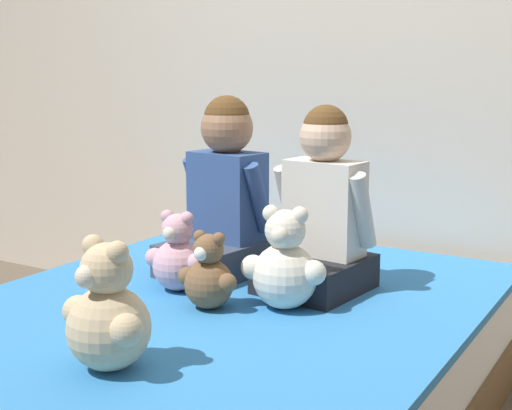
{
  "coord_description": "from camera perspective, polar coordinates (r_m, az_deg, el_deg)",
  "views": [
    {
      "loc": [
        1.22,
        -1.81,
        1.16
      ],
      "look_at": [
        0.0,
        0.21,
        0.71
      ],
      "focal_mm": 50.0,
      "sensor_mm": 36.0,
      "label": 1
    }
  ],
  "objects": [
    {
      "name": "teddy_bear_between_children",
      "position": [
        2.21,
        -3.76,
        -5.71
      ],
      "size": [
        0.21,
        0.15,
        0.25
      ],
      "rotation": [
        0.0,
        0.0,
        0.03
      ],
      "color": "brown",
      "rests_on": "bed"
    },
    {
      "name": "wall_behind_bed",
      "position": [
        3.12,
        8.24,
        12.31
      ],
      "size": [
        8.0,
        0.06,
        2.5
      ],
      "color": "beige",
      "rests_on": "ground_plane"
    },
    {
      "name": "teddy_bear_held_by_left_child",
      "position": [
        2.4,
        -6.3,
        -4.16
      ],
      "size": [
        0.23,
        0.17,
        0.27
      ],
      "rotation": [
        0.0,
        0.0,
        0.08
      ],
      "color": "#DBA3B2",
      "rests_on": "bed"
    },
    {
      "name": "child_on_left",
      "position": [
        2.58,
        -2.6,
        0.68
      ],
      "size": [
        0.37,
        0.43,
        0.64
      ],
      "rotation": [
        0.0,
        0.0,
        -0.15
      ],
      "color": "#384251",
      "rests_on": "bed"
    },
    {
      "name": "child_on_right",
      "position": [
        2.38,
        5.24,
        -0.61
      ],
      "size": [
        0.36,
        0.37,
        0.62
      ],
      "rotation": [
        0.0,
        0.0,
        -0.11
      ],
      "color": "black",
      "rests_on": "bed"
    },
    {
      "name": "bed",
      "position": [
        2.38,
        -2.7,
        -12.68
      ],
      "size": [
        1.53,
        1.92,
        0.43
      ],
      "color": "brown",
      "rests_on": "ground_plane"
    },
    {
      "name": "teddy_bear_at_foot_of_bed",
      "position": [
        1.8,
        -11.79,
        -8.6
      ],
      "size": [
        0.27,
        0.21,
        0.33
      ],
      "rotation": [
        0.0,
        0.0,
        -0.21
      ],
      "color": "#D1B78E",
      "rests_on": "bed"
    },
    {
      "name": "teddy_bear_held_by_right_child",
      "position": [
        2.2,
        2.31,
        -4.88
      ],
      "size": [
        0.27,
        0.2,
        0.32
      ],
      "rotation": [
        0.0,
        0.0,
        0.21
      ],
      "color": "silver",
      "rests_on": "bed"
    }
  ]
}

